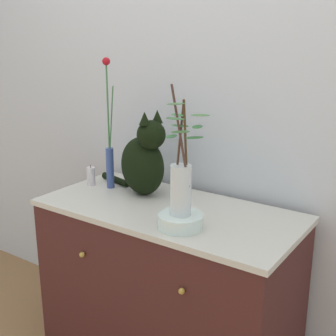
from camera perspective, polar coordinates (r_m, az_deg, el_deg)
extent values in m
cube|color=silver|center=(2.15, 5.36, 9.80)|extent=(4.40, 0.08, 2.60)
cube|color=#411D1B|center=(2.16, 0.00, -15.55)|extent=(1.13, 0.54, 0.80)
cube|color=beige|center=(1.98, 0.00, -5.36)|extent=(1.15, 0.55, 0.02)
sphere|color=#B79338|center=(2.00, -10.80, -10.69)|extent=(0.02, 0.02, 0.02)
sphere|color=#B79338|center=(1.72, 1.73, -15.27)|extent=(0.02, 0.02, 0.02)
ellipsoid|color=black|center=(2.10, -3.25, 0.25)|extent=(0.28, 0.22, 0.27)
sphere|color=black|center=(2.01, -2.14, 4.20)|extent=(0.13, 0.13, 0.13)
cone|color=black|center=(2.02, -1.36, 6.53)|extent=(0.05, 0.05, 0.06)
cone|color=black|center=(1.98, -2.98, 6.29)|extent=(0.05, 0.05, 0.06)
cylinder|color=black|center=(2.31, -6.64, -1.45)|extent=(0.21, 0.08, 0.03)
cylinder|color=#384D90|center=(2.22, -7.31, 0.00)|extent=(0.04, 0.04, 0.20)
cylinder|color=#417444|center=(2.15, -7.60, 7.54)|extent=(0.01, 0.01, 0.39)
sphere|color=#AB111C|center=(2.13, -7.82, 13.19)|extent=(0.04, 0.04, 0.04)
cylinder|color=#3B6E43|center=(2.15, -7.15, 6.30)|extent=(0.04, 0.01, 0.30)
cylinder|color=silver|center=(1.77, 1.59, -6.69)|extent=(0.18, 0.18, 0.06)
cylinder|color=silver|center=(1.72, 1.62, -2.82)|extent=(0.08, 0.08, 0.20)
cylinder|color=#4C322B|center=(1.65, 1.58, 3.97)|extent=(0.07, 0.03, 0.38)
ellipsoid|color=#45733A|center=(1.59, 1.60, 4.59)|extent=(0.07, 0.08, 0.01)
ellipsoid|color=#406F41|center=(1.58, 0.92, 6.26)|extent=(0.08, 0.05, 0.01)
ellipsoid|color=#496F43|center=(1.59, 1.00, 8.10)|extent=(0.07, 0.08, 0.01)
cylinder|color=#4E361F|center=(1.66, 2.22, 3.20)|extent=(0.03, 0.07, 0.33)
ellipsoid|color=#39773F|center=(1.64, 3.37, 3.86)|extent=(0.07, 0.08, 0.01)
ellipsoid|color=#3A7A40|center=(1.62, 3.71, 5.22)|extent=(0.06, 0.08, 0.01)
ellipsoid|color=#497641|center=(1.61, 4.12, 6.67)|extent=(0.08, 0.07, 0.01)
cylinder|color=#4A3023|center=(1.68, 1.47, 3.16)|extent=(0.03, 0.03, 0.32)
ellipsoid|color=#376F3E|center=(1.69, 0.43, 4.04)|extent=(0.05, 0.07, 0.01)
ellipsoid|color=#3F7D46|center=(1.68, 1.55, 5.35)|extent=(0.07, 0.05, 0.01)
ellipsoid|color=#3A7A40|center=(1.67, 1.35, 6.71)|extent=(0.08, 0.05, 0.01)
cylinder|color=silver|center=(2.28, -9.69, -1.03)|extent=(0.04, 0.04, 0.09)
cylinder|color=black|center=(2.27, -9.75, 0.21)|extent=(0.00, 0.00, 0.01)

